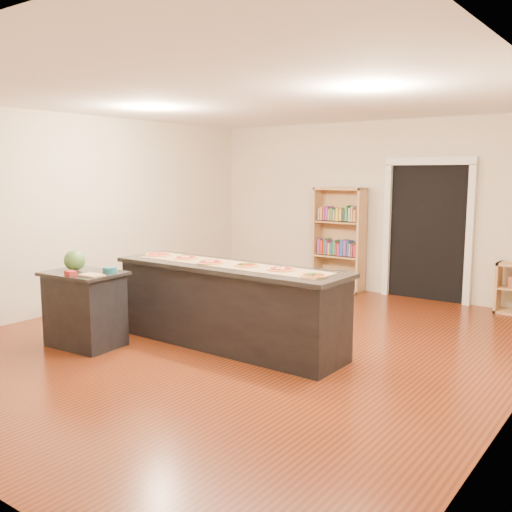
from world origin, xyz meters
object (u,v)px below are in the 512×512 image
Objects in this scene: kitchen_island at (229,306)px; waste_bin at (340,281)px; bookshelf at (339,239)px; watermelon at (75,260)px; side_counter at (85,309)px.

kitchen_island is 3.53m from waste_bin.
watermelon is (-1.00, -4.51, 0.12)m from bookshelf.
side_counter reaches higher than waste_bin.
watermelon is (-1.49, -0.95, 0.51)m from kitchen_island.
watermelon is (-1.07, -4.44, 0.81)m from waste_bin.
watermelon is at bearing -102.56° from bookshelf.
bookshelf is 7.16× the size of watermelon.
kitchen_island is 11.93× the size of watermelon.
side_counter is at bearing -101.86° from waste_bin.
bookshelf is (0.86, 4.50, 0.43)m from side_counter.
watermelon is at bearing -103.60° from waste_bin.
watermelon reaches higher than side_counter.
kitchen_island is 1.67× the size of bookshelf.
waste_bin is at bearing 73.79° from side_counter.
side_counter is 2.58× the size of waste_bin.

